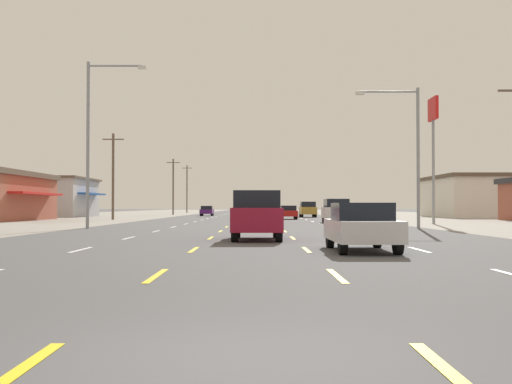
# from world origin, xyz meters

# --- Properties ---
(ground_plane) EXTENTS (572.00, 572.00, 0.00)m
(ground_plane) POSITION_xyz_m (0.00, 66.00, 0.00)
(ground_plane) COLOR #4C4C4F
(lot_apron_left) EXTENTS (28.00, 440.00, 0.01)m
(lot_apron_left) POSITION_xyz_m (-24.75, 66.00, 0.00)
(lot_apron_left) COLOR gray
(lot_apron_left) RESTS_ON ground
(lot_apron_right) EXTENTS (28.00, 440.00, 0.01)m
(lot_apron_right) POSITION_xyz_m (24.75, 66.00, 0.00)
(lot_apron_right) COLOR gray
(lot_apron_right) RESTS_ON ground
(lane_markings) EXTENTS (10.64, 227.60, 0.01)m
(lane_markings) POSITION_xyz_m (0.00, 104.50, 0.01)
(lane_markings) COLOR white
(lane_markings) RESTS_ON ground
(signal_span_wire) EXTENTS (26.74, 0.53, 9.58)m
(signal_span_wire) POSITION_xyz_m (0.01, 9.75, 5.71)
(signal_span_wire) COLOR brown
(signal_span_wire) RESTS_ON ground
(sedan_inner_right_nearest) EXTENTS (1.80, 4.50, 1.46)m
(sedan_inner_right_nearest) POSITION_xyz_m (3.38, 13.99, 0.76)
(sedan_inner_right_nearest) COLOR silver
(sedan_inner_right_nearest) RESTS_ON ground
(suv_center_turn_near) EXTENTS (1.98, 4.90, 1.98)m
(suv_center_turn_near) POSITION_xyz_m (0.22, 20.61, 1.03)
(suv_center_turn_near) COLOR maroon
(suv_center_turn_near) RESTS_ON ground
(suv_far_right_mid) EXTENTS (1.98, 4.90, 1.98)m
(suv_far_right_mid) POSITION_xyz_m (6.80, 47.58, 1.03)
(suv_far_right_mid) COLOR white
(suv_far_right_mid) RESTS_ON ground
(sedan_inner_right_midfar) EXTENTS (1.80, 4.50, 1.46)m
(sedan_inner_right_midfar) POSITION_xyz_m (3.64, 63.40, 0.76)
(sedan_inner_right_midfar) COLOR red
(sedan_inner_right_midfar) RESTS_ON ground
(suv_far_right_far) EXTENTS (1.98, 4.90, 1.98)m
(suv_far_right_far) POSITION_xyz_m (6.82, 76.99, 1.03)
(suv_far_right_far) COLOR #B28C33
(suv_far_right_far) RESTS_ON ground
(sedan_far_left_farther) EXTENTS (1.80, 4.50, 1.46)m
(sedan_far_left_farther) POSITION_xyz_m (-6.97, 88.45, 0.76)
(sedan_far_left_farther) COLOR #4C196B
(sedan_far_left_farther) RESTS_ON ground
(suv_inner_right_farthest) EXTENTS (1.98, 4.90, 1.98)m
(suv_inner_right_farthest) POSITION_xyz_m (3.51, 129.63, 1.03)
(suv_inner_right_farthest) COLOR white
(suv_inner_right_farthest) RESTS_ON ground
(storefront_left_row_2) EXTENTS (12.98, 13.99, 5.20)m
(storefront_left_row_2) POSITION_xyz_m (-27.99, 80.52, 2.61)
(storefront_left_row_2) COLOR #B2B2B7
(storefront_left_row_2) RESTS_ON ground
(storefront_right_row_2) EXTENTS (12.84, 16.71, 5.40)m
(storefront_right_row_2) POSITION_xyz_m (29.82, 78.97, 2.72)
(storefront_right_row_2) COLOR silver
(storefront_right_row_2) RESTS_ON ground
(pole_sign_right_row_1) EXTENTS (0.24, 2.26, 9.80)m
(pole_sign_right_row_1) POSITION_xyz_m (13.92, 44.29, 7.50)
(pole_sign_right_row_1) COLOR gray
(pole_sign_right_row_1) RESTS_ON ground
(streetlight_left_row_0) EXTENTS (3.68, 0.26, 10.27)m
(streetlight_left_row_0) POSITION_xyz_m (-9.82, 33.98, 5.86)
(streetlight_left_row_0) COLOR gray
(streetlight_left_row_0) RESTS_ON ground
(streetlight_right_row_0) EXTENTS (3.93, 0.26, 8.67)m
(streetlight_right_row_0) POSITION_xyz_m (9.73, 33.98, 5.06)
(streetlight_right_row_0) COLOR gray
(streetlight_right_row_0) RESTS_ON ground
(utility_pole_left_row_1) EXTENTS (2.20, 0.26, 8.93)m
(utility_pole_left_row_1) POSITION_xyz_m (-14.62, 61.13, 4.66)
(utility_pole_left_row_1) COLOR brown
(utility_pole_left_row_1) RESTS_ON ground
(utility_pole_left_row_2) EXTENTS (2.20, 0.26, 9.24)m
(utility_pole_left_row_2) POSITION_xyz_m (-13.50, 100.83, 4.81)
(utility_pole_left_row_2) COLOR brown
(utility_pole_left_row_2) RESTS_ON ground
(utility_pole_left_row_3) EXTENTS (2.20, 0.26, 10.48)m
(utility_pole_left_row_3) POSITION_xyz_m (-15.09, 136.82, 5.44)
(utility_pole_left_row_3) COLOR brown
(utility_pole_left_row_3) RESTS_ON ground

